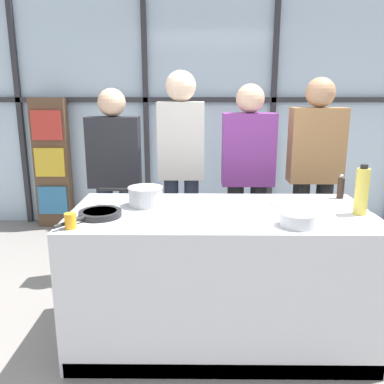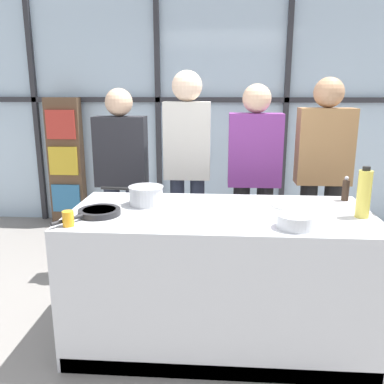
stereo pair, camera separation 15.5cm
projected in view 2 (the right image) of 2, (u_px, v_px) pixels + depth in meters
The scene contains 15 objects.
ground_plane at pixel (218, 336), 2.82m from camera, with size 18.00×18.00×0.00m, color gray.
back_window_wall at pixel (221, 111), 4.93m from camera, with size 6.40×0.10×2.80m.
bookshelf at pixel (66, 162), 5.03m from camera, with size 0.42×0.19×1.57m.
demo_island at pixel (219, 276), 2.70m from camera, with size 1.93×0.89×0.90m.
spectator_far_left at pixel (122, 173), 3.57m from camera, with size 0.44×0.23×1.67m.
spectator_center_left at pixel (187, 160), 3.51m from camera, with size 0.39×0.25×1.82m.
spectator_center_right at pixel (254, 172), 3.49m from camera, with size 0.45×0.24×1.71m.
spectator_far_right at pixel (323, 169), 3.44m from camera, with size 0.45×0.25×1.76m.
frying_pan at pixel (98, 212), 2.51m from camera, with size 0.33×0.42×0.04m.
saucepan at pixel (146, 195), 2.73m from camera, with size 0.43×0.24×0.13m.
white_plate at pixel (291, 205), 2.71m from camera, with size 0.26×0.26×0.01m, color white.
mixing_bowl at pixel (296, 221), 2.28m from camera, with size 0.21×0.21×0.08m.
oil_bottle at pixel (364, 194), 2.44m from camera, with size 0.08×0.08×0.31m.
pepper_grinder at pixel (346, 190), 2.83m from camera, with size 0.05×0.05×0.17m.
juice_glass_near at pixel (68, 219), 2.31m from camera, with size 0.07×0.07×0.09m, color orange.
Camera 2 is at (-0.01, -2.49, 1.66)m, focal length 38.00 mm.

